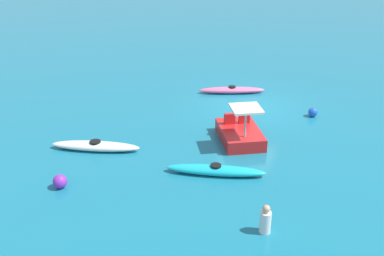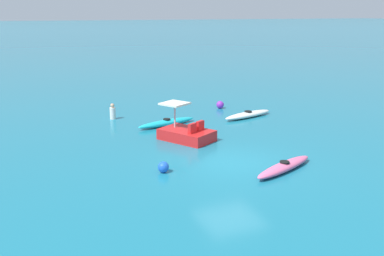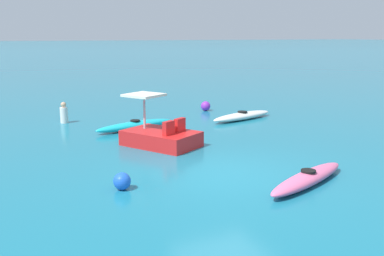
{
  "view_description": "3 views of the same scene",
  "coord_description": "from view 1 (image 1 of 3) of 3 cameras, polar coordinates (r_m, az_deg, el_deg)",
  "views": [
    {
      "loc": [
        -19.04,
        -4.32,
        7.8
      ],
      "look_at": [
        -3.73,
        1.5,
        0.33
      ],
      "focal_mm": 41.85,
      "sensor_mm": 36.0,
      "label": 1
    },
    {
      "loc": [
        14.19,
        -7.81,
        5.75
      ],
      "look_at": [
        -3.46,
        -0.17,
        0.56
      ],
      "focal_mm": 40.38,
      "sensor_mm": 36.0,
      "label": 2
    },
    {
      "loc": [
        9.59,
        -5.63,
        3.59
      ],
      "look_at": [
        -4.59,
        1.25,
        0.24
      ],
      "focal_mm": 40.94,
      "sensor_mm": 36.0,
      "label": 3
    }
  ],
  "objects": [
    {
      "name": "kayak_cyan",
      "position": [
        15.34,
        3.04,
        -5.38
      ],
      "size": [
        1.37,
        3.45,
        0.37
      ],
      "color": "#19B7C6",
      "rests_on": "ground_plane"
    },
    {
      "name": "ground_plane",
      "position": [
        21.03,
        7.46,
        2.53
      ],
      "size": [
        600.0,
        600.0,
        0.0
      ],
      "primitive_type": "plane",
      "color": "#19728C"
    },
    {
      "name": "pedal_boat_red",
      "position": [
        17.66,
        6.14,
        -0.62
      ],
      "size": [
        2.83,
        2.49,
        1.68
      ],
      "color": "red",
      "rests_on": "ground_plane"
    },
    {
      "name": "buoy_purple",
      "position": [
        15.16,
        -16.47,
        -6.55
      ],
      "size": [
        0.46,
        0.46,
        0.46
      ],
      "primitive_type": "sphere",
      "color": "purple",
      "rests_on": "ground_plane"
    },
    {
      "name": "buoy_blue",
      "position": [
        20.56,
        15.16,
        1.97
      ],
      "size": [
        0.42,
        0.42,
        0.42
      ],
      "primitive_type": "sphere",
      "color": "blue",
      "rests_on": "ground_plane"
    },
    {
      "name": "kayak_pink",
      "position": [
        22.77,
        5.11,
        4.83
      ],
      "size": [
        1.77,
        3.27,
        0.37
      ],
      "color": "pink",
      "rests_on": "ground_plane"
    },
    {
      "name": "kayak_white",
      "position": [
        17.31,
        -12.19,
        -2.25
      ],
      "size": [
        1.49,
        3.45,
        0.37
      ],
      "color": "white",
      "rests_on": "ground_plane"
    },
    {
      "name": "person_near_shore",
      "position": [
        12.71,
        9.34,
        -11.55
      ],
      "size": [
        0.33,
        0.33,
        0.88
      ],
      "color": "silver",
      "rests_on": "ground_plane"
    }
  ]
}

